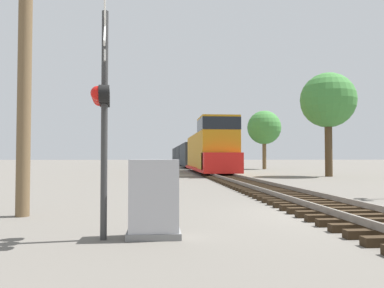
# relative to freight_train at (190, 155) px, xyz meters

# --- Properties ---
(ground_plane) EXTENTS (400.00, 400.00, 0.00)m
(ground_plane) POSITION_rel_freight_train_xyz_m (0.00, -44.33, -1.85)
(ground_plane) COLOR #666059
(rail_track_bed) EXTENTS (2.60, 160.00, 0.31)m
(rail_track_bed) POSITION_rel_freight_train_xyz_m (0.00, -44.33, -1.72)
(rail_track_bed) COLOR black
(rail_track_bed) RESTS_ON ground
(freight_train) EXTENTS (2.91, 58.51, 4.64)m
(freight_train) POSITION_rel_freight_train_xyz_m (0.00, 0.00, 0.00)
(freight_train) COLOR #B77A14
(freight_train) RESTS_ON ground
(crossing_signal_near) EXTENTS (0.41, 1.01, 4.35)m
(crossing_signal_near) POSITION_rel_freight_train_xyz_m (-5.71, -46.70, 0.64)
(crossing_signal_near) COLOR #333333
(crossing_signal_near) RESTS_ON ground
(relay_cabinet) EXTENTS (1.00, 0.66, 1.45)m
(relay_cabinet) POSITION_rel_freight_train_xyz_m (-4.78, -46.60, -1.14)
(relay_cabinet) COLOR slate
(relay_cabinet) RESTS_ON ground
(utility_pole) EXTENTS (1.80, 0.34, 9.49)m
(utility_pole) POSITION_rel_freight_train_xyz_m (-8.10, -43.80, 2.99)
(utility_pole) COLOR brown
(utility_pole) RESTS_ON ground
(tree_far_right) EXTENTS (4.23, 4.23, 8.01)m
(tree_far_right) POSITION_rel_freight_train_xyz_m (8.40, -25.99, 3.98)
(tree_far_right) COLOR #473521
(tree_far_right) RESTS_ON ground
(tree_mid_background) EXTENTS (4.17, 4.17, 7.26)m
(tree_mid_background) POSITION_rel_freight_train_xyz_m (8.47, -8.36, 3.29)
(tree_mid_background) COLOR brown
(tree_mid_background) RESTS_ON ground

